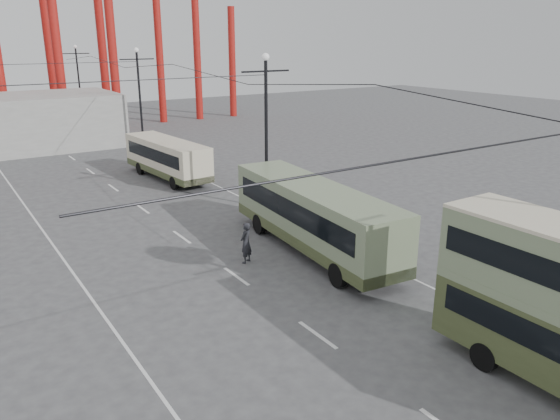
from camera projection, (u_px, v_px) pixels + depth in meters
ground at (421, 382)px, 16.86m from camera, size 160.00×160.00×0.00m
road_markings at (159, 218)px, 32.10m from camera, size 12.52×120.00×0.01m
lamp_post_mid at (266, 133)px, 32.72m from camera, size 3.20×0.44×9.32m
lamp_post_far at (140, 100)px, 50.25m from camera, size 3.20×0.44×9.32m
lamp_post_distant at (79, 84)px, 67.77m from camera, size 3.20×0.44×9.32m
single_decker_green at (314, 215)px, 26.63m from camera, size 3.76×12.07×3.36m
single_decker_cream at (167, 157)px, 40.57m from camera, size 3.14×9.60×2.94m
pedestrian at (246, 243)px, 25.53m from camera, size 0.86×0.76×1.97m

